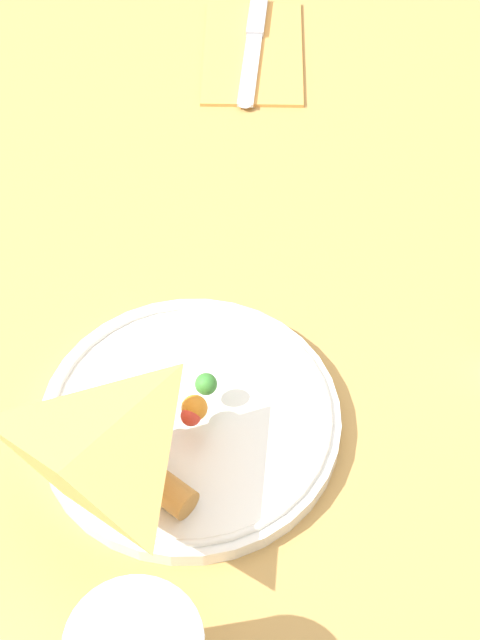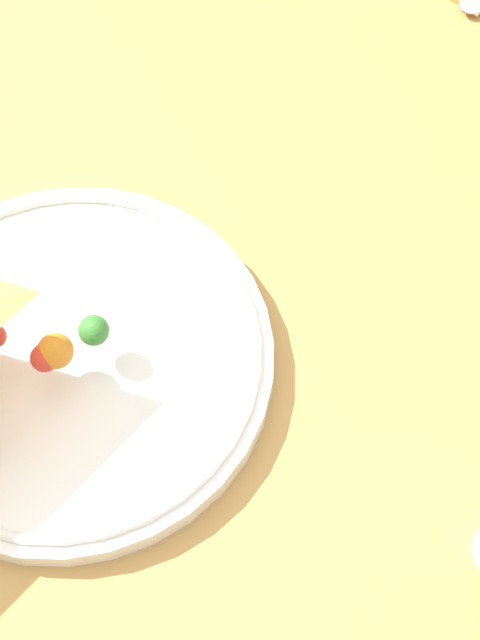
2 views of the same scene
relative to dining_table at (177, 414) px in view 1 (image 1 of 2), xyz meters
name	(u,v)px [view 1 (image 1 of 2)]	position (x,y,z in m)	size (l,w,h in m)	color
dining_table	(177,414)	(0.00, 0.00, 0.00)	(1.24, 0.72, 0.75)	tan
plate_pizza	(188,419)	(0.08, 0.04, 0.13)	(0.24, 0.24, 0.05)	white
napkin_folded	(253,52)	(-0.41, -0.04, 0.11)	(0.21, 0.15, 0.00)	#E59E4C
butter_knife	(254,43)	(-0.41, -0.04, 0.12)	(0.20, 0.06, 0.01)	#B2B2B7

